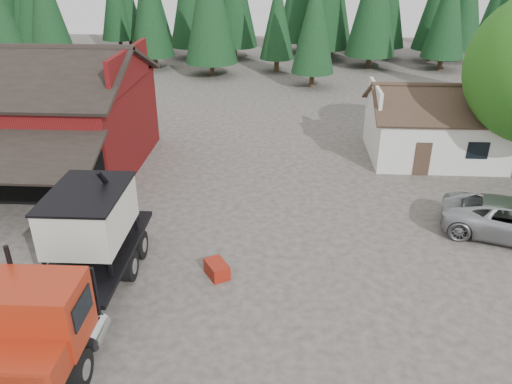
{
  "coord_description": "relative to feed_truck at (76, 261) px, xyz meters",
  "views": [
    {
      "loc": [
        3.61,
        -16.95,
        11.88
      ],
      "look_at": [
        2.36,
        3.52,
        1.8
      ],
      "focal_mm": 35.0,
      "sensor_mm": 36.0,
      "label": 1
    }
  ],
  "objects": [
    {
      "name": "red_barn",
      "position": [
        -7.51,
        12.87,
        0.54
      ],
      "size": [
        12.8,
        13.63,
        7.18
      ],
      "color": "maroon",
      "rests_on": "ground"
    },
    {
      "name": "equip_box",
      "position": [
        4.53,
        2.44,
        -1.85
      ],
      "size": [
        1.17,
        1.3,
        0.6
      ],
      "primitive_type": "cube",
      "rotation": [
        0.0,
        0.0,
        0.55
      ],
      "color": "maroon",
      "rests_on": "ground"
    },
    {
      "name": "near_pine_b",
      "position": [
        9.49,
        32.97,
        3.74
      ],
      "size": [
        3.96,
        3.96,
        10.4
      ],
      "color": "#382619",
      "rests_on": "ground"
    },
    {
      "name": "conifer_backdrop",
      "position": [
        3.49,
        44.97,
        -2.15
      ],
      "size": [
        76.0,
        16.0,
        16.0
      ],
      "primitive_type": null,
      "color": "black",
      "rests_on": "ground"
    },
    {
      "name": "ground",
      "position": [
        3.49,
        2.97,
        -2.15
      ],
      "size": [
        120.0,
        120.0,
        0.0
      ],
      "primitive_type": "plane",
      "color": "#413B33",
      "rests_on": "ground"
    },
    {
      "name": "feed_truck",
      "position": [
        0.0,
        0.0,
        0.0
      ],
      "size": [
        3.11,
        10.22,
        4.6
      ],
      "rotation": [
        0.0,
        0.0,
        0.01
      ],
      "color": "black",
      "rests_on": "ground"
    },
    {
      "name": "farmhouse",
      "position": [
        16.49,
        15.97,
        -0.48
      ],
      "size": [
        8.6,
        6.42,
        4.65
      ],
      "color": "silver",
      "rests_on": "ground"
    }
  ]
}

